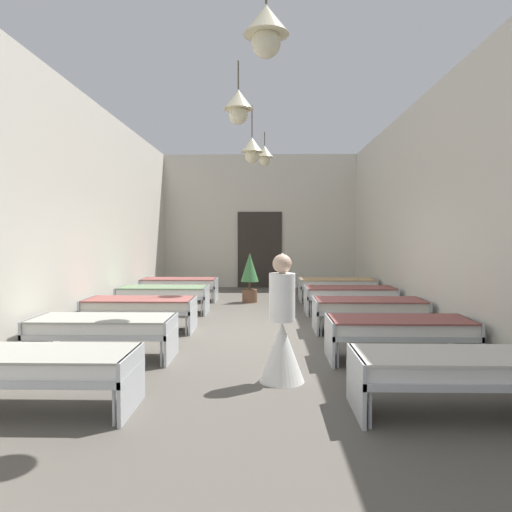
# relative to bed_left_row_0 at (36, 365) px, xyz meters

# --- Properties ---
(ground_plane) EXTENTS (6.69, 14.51, 0.10)m
(ground_plane) POSITION_rel_bed_left_row_0_xyz_m (2.00, 3.80, -0.49)
(ground_plane) COLOR #59544C
(room_shell) EXTENTS (6.49, 14.11, 4.22)m
(room_shell) POSITION_rel_bed_left_row_0_xyz_m (2.00, 5.16, 1.68)
(room_shell) COLOR beige
(room_shell) RESTS_ON ground
(bed_left_row_0) EXTENTS (1.90, 0.84, 0.57)m
(bed_left_row_0) POSITION_rel_bed_left_row_0_xyz_m (0.00, 0.00, 0.00)
(bed_left_row_0) COLOR #B7BCC1
(bed_left_row_0) RESTS_ON ground
(bed_right_row_0) EXTENTS (1.90, 0.84, 0.57)m
(bed_right_row_0) POSITION_rel_bed_left_row_0_xyz_m (3.99, 0.00, 0.00)
(bed_right_row_0) COLOR #B7BCC1
(bed_right_row_0) RESTS_ON ground
(bed_left_row_1) EXTENTS (1.90, 0.84, 0.57)m
(bed_left_row_1) POSITION_rel_bed_left_row_0_xyz_m (0.00, 1.90, 0.00)
(bed_left_row_1) COLOR #B7BCC1
(bed_left_row_1) RESTS_ON ground
(bed_right_row_1) EXTENTS (1.90, 0.84, 0.57)m
(bed_right_row_1) POSITION_rel_bed_left_row_0_xyz_m (3.99, 1.90, 0.00)
(bed_right_row_1) COLOR #B7BCC1
(bed_right_row_1) RESTS_ON ground
(bed_left_row_2) EXTENTS (1.90, 0.84, 0.57)m
(bed_left_row_2) POSITION_rel_bed_left_row_0_xyz_m (0.00, 3.80, 0.00)
(bed_left_row_2) COLOR #B7BCC1
(bed_left_row_2) RESTS_ON ground
(bed_right_row_2) EXTENTS (1.90, 0.84, 0.57)m
(bed_right_row_2) POSITION_rel_bed_left_row_0_xyz_m (3.99, 3.80, 0.00)
(bed_right_row_2) COLOR #B7BCC1
(bed_right_row_2) RESTS_ON ground
(bed_left_row_3) EXTENTS (1.90, 0.84, 0.57)m
(bed_left_row_3) POSITION_rel_bed_left_row_0_xyz_m (0.00, 5.70, 0.00)
(bed_left_row_3) COLOR #B7BCC1
(bed_left_row_3) RESTS_ON ground
(bed_right_row_3) EXTENTS (1.90, 0.84, 0.57)m
(bed_right_row_3) POSITION_rel_bed_left_row_0_xyz_m (3.99, 5.70, 0.00)
(bed_right_row_3) COLOR #B7BCC1
(bed_right_row_3) RESTS_ON ground
(bed_left_row_4) EXTENTS (1.90, 0.84, 0.57)m
(bed_left_row_4) POSITION_rel_bed_left_row_0_xyz_m (0.00, 7.60, 0.00)
(bed_left_row_4) COLOR #B7BCC1
(bed_left_row_4) RESTS_ON ground
(bed_right_row_4) EXTENTS (1.90, 0.84, 0.57)m
(bed_right_row_4) POSITION_rel_bed_left_row_0_xyz_m (3.99, 7.60, 0.00)
(bed_right_row_4) COLOR #B7BCC1
(bed_right_row_4) RESTS_ON ground
(nurse_near_aisle) EXTENTS (0.52, 0.52, 1.49)m
(nurse_near_aisle) POSITION_rel_bed_left_row_0_xyz_m (2.39, 0.97, 0.09)
(nurse_near_aisle) COLOR white
(nurse_near_aisle) RESTS_ON ground
(potted_plant) EXTENTS (0.45, 0.45, 1.23)m
(potted_plant) POSITION_rel_bed_left_row_0_xyz_m (1.80, 7.39, 0.26)
(potted_plant) COLOR brown
(potted_plant) RESTS_ON ground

